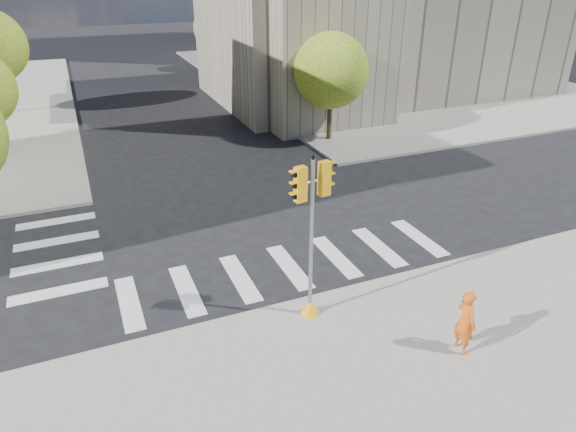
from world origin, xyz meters
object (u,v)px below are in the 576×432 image
object	(u,v)px
lamp_near	(309,50)
photographer	(466,321)
lamp_far	(239,27)
traffic_signal	(311,252)

from	to	relation	value
lamp_near	photographer	xyz separation A→B (m)	(-5.59, -21.82, -3.50)
lamp_far	traffic_signal	xyz separation A→B (m)	(-8.66, -32.82, -2.32)
lamp_near	lamp_far	distance (m)	14.00
traffic_signal	photographer	world-z (taller)	traffic_signal
lamp_near	traffic_signal	size ratio (longest dim) A/B	1.64
lamp_near	lamp_far	world-z (taller)	same
lamp_near	traffic_signal	xyz separation A→B (m)	(-8.66, -18.82, -2.32)
lamp_near	lamp_far	bearing A→B (deg)	90.00
lamp_far	lamp_near	bearing A→B (deg)	-90.00
traffic_signal	photographer	bearing A→B (deg)	-53.95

